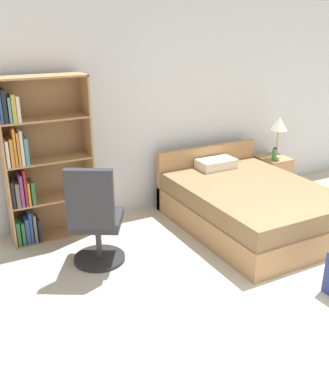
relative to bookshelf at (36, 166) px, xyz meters
name	(u,v)px	position (x,y,z in m)	size (l,w,h in m)	color
wall_back	(169,107)	(1.79, 0.27, 0.43)	(9.00, 0.06, 2.60)	silver
bookshelf	(36,166)	(0.00, 0.00, 0.00)	(0.94, 0.31, 1.81)	#AD7F51
bed	(248,204)	(2.27, -0.84, -0.59)	(1.50, 2.01, 0.78)	#AD7F51
office_chair	(95,221)	(0.34, -0.87, -0.38)	(0.68, 0.71, 1.09)	#232326
nightstand	(272,174)	(3.31, -0.07, -0.61)	(0.40, 0.48, 0.51)	#AD7F51
table_lamp	(279,125)	(3.33, -0.10, 0.11)	(0.24, 0.24, 0.58)	tan
water_bottle	(275,154)	(3.23, -0.18, -0.27)	(0.07, 0.07, 0.18)	#3F8C4C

